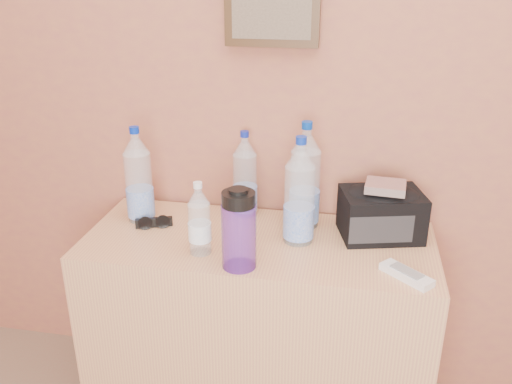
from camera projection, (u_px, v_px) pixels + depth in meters
The scene contains 12 objects.
picture_frame at pixel (272, 5), 1.68m from camera, with size 0.30×0.03×0.25m, color #382311, non-canonical shape.
dresser at pixel (258, 329), 1.87m from camera, with size 1.12×0.47×0.70m, color tan.
pet_large_a at pixel (139, 180), 1.82m from camera, with size 0.09×0.09×0.33m.
pet_large_b at pixel (245, 178), 1.87m from camera, with size 0.08×0.08×0.30m.
pet_large_c at pixel (305, 181), 1.78m from camera, with size 0.10×0.10×0.36m.
pet_large_d at pixel (299, 197), 1.67m from camera, with size 0.09×0.09×0.35m.
pet_small at pixel (199, 222), 1.62m from camera, with size 0.07×0.07×0.23m.
nalgene_bottle at pixel (239, 229), 1.54m from camera, with size 0.10×0.10×0.24m.
sunglasses at pixel (154, 222), 1.82m from camera, with size 0.12×0.05×0.03m, color black, non-canonical shape.
ac_remote at pixel (406, 275), 1.52m from camera, with size 0.16×0.05×0.02m, color white.
toiletry_bag at pixel (381, 211), 1.73m from camera, with size 0.25×0.18×0.17m, color black, non-canonical shape.
foil_packet at pixel (386, 187), 1.67m from camera, with size 0.12×0.10×0.03m, color silver.
Camera 1 is at (-0.02, 0.23, 1.52)m, focal length 38.00 mm.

